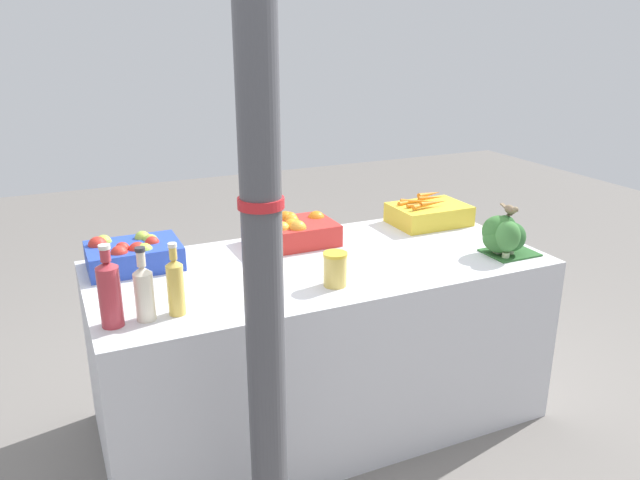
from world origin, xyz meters
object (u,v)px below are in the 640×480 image
at_px(apple_crate, 133,253).
at_px(pickle_jar, 335,269).
at_px(broccoli_pile, 504,235).
at_px(juice_bottle_cloudy, 144,291).
at_px(orange_crate, 294,231).
at_px(support_pole, 262,241).
at_px(carrot_crate, 429,213).
at_px(juice_bottle_ruby, 110,292).
at_px(juice_bottle_golden, 176,285).
at_px(sparrow_bird, 511,210).

height_order(apple_crate, pickle_jar, same).
relative_size(broccoli_pile, pickle_jar, 1.78).
bearing_deg(juice_bottle_cloudy, broccoli_pile, 0.11).
xyz_separation_m(apple_crate, orange_crate, (0.73, 0.00, -0.00)).
bearing_deg(juice_bottle_cloudy, support_pole, -56.04).
relative_size(carrot_crate, pickle_jar, 2.77).
bearing_deg(support_pole, broccoli_pile, 18.68).
height_order(juice_bottle_ruby, juice_bottle_golden, juice_bottle_ruby).
xyz_separation_m(support_pole, pickle_jar, (0.44, 0.43, -0.31)).
relative_size(apple_crate, carrot_crate, 1.00).
bearing_deg(broccoli_pile, pickle_jar, -179.82).
distance_m(juice_bottle_cloudy, juice_bottle_golden, 0.11).
distance_m(support_pole, pickle_jar, 0.69).
xyz_separation_m(orange_crate, juice_bottle_cloudy, (-0.77, -0.53, 0.05)).
xyz_separation_m(apple_crate, juice_bottle_cloudy, (-0.04, -0.53, 0.05)).
relative_size(carrot_crate, juice_bottle_ruby, 1.30).
distance_m(support_pole, apple_crate, 1.04).
bearing_deg(pickle_jar, sparrow_bird, 0.72).
xyz_separation_m(juice_bottle_ruby, sparrow_bird, (1.70, 0.01, 0.08)).
bearing_deg(juice_bottle_ruby, support_pole, -46.90).
relative_size(support_pole, orange_crate, 6.13).
bearing_deg(juice_bottle_cloudy, orange_crate, 34.65).
bearing_deg(support_pole, sparrow_bird, 18.57).
xyz_separation_m(carrot_crate, pickle_jar, (-0.79, -0.53, 0.01)).
relative_size(pickle_jar, sparrow_bird, 1.01).
height_order(broccoli_pile, sparrow_bird, sparrow_bird).
distance_m(apple_crate, juice_bottle_golden, 0.54).
bearing_deg(juice_bottle_cloudy, pickle_jar, 0.03).
height_order(juice_bottle_cloudy, sparrow_bird, juice_bottle_cloudy).
bearing_deg(support_pole, carrot_crate, 37.87).
height_order(carrot_crate, juice_bottle_cloudy, juice_bottle_cloudy).
bearing_deg(pickle_jar, juice_bottle_golden, -179.96).
relative_size(broccoli_pile, juice_bottle_cloudy, 0.91).
bearing_deg(support_pole, juice_bottle_ruby, 133.10).
bearing_deg(apple_crate, broccoli_pile, -19.15).
xyz_separation_m(support_pole, broccoli_pile, (1.27, 0.43, -0.29)).
bearing_deg(carrot_crate, juice_bottle_golden, -159.35).
bearing_deg(orange_crate, apple_crate, -179.78).
height_order(orange_crate, carrot_crate, same).
relative_size(broccoli_pile, sparrow_bird, 1.79).
bearing_deg(broccoli_pile, orange_crate, 146.00).
relative_size(apple_crate, broccoli_pile, 1.56).
height_order(apple_crate, carrot_crate, carrot_crate).
relative_size(orange_crate, carrot_crate, 1.00).
height_order(support_pole, pickle_jar, support_pole).
relative_size(apple_crate, pickle_jar, 2.77).
bearing_deg(carrot_crate, juice_bottle_ruby, -161.95).
xyz_separation_m(carrot_crate, sparrow_bird, (0.07, -0.52, 0.15)).
bearing_deg(orange_crate, carrot_crate, -0.11).
bearing_deg(apple_crate, support_pole, -75.42).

